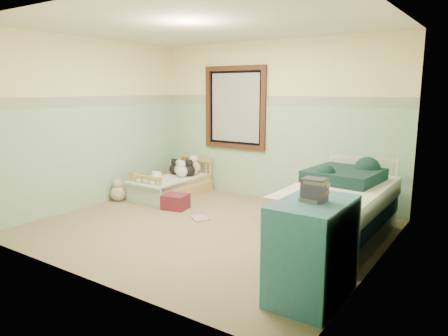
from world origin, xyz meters
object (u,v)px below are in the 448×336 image
Objects in this scene: twin_bed_frame at (337,232)px; dresser at (312,250)px; toddler_bed_frame at (173,190)px; red_pillow at (175,202)px; plush_floor_tan at (118,193)px; floor_book at (200,218)px; plush_floor_cream at (157,187)px.

twin_bed_frame is 2.17× the size of dresser.
red_pillow is at bearing -46.55° from toddler_bed_frame.
red_pillow is (1.05, 0.17, -0.01)m from plush_floor_tan.
dresser reaches higher than red_pillow.
floor_book is (-2.11, 1.20, -0.41)m from dresser.
toddler_bed_frame is 1.58× the size of dresser.
red_pillow reaches higher than toddler_bed_frame.
plush_floor_cream is 0.15× the size of twin_bed_frame.
dresser is at bearing -18.06° from plush_floor_tan.
plush_floor_cream is 0.79× the size of red_pillow.
red_pillow is (-2.45, -0.04, -0.00)m from twin_bed_frame.
dresser is at bearing -27.85° from plush_floor_cream.
twin_bed_frame is 2.45m from red_pillow.
red_pillow is 1.35× the size of floor_book.
plush_floor_tan is at bearing 161.94° from dresser.
dresser is 3.27× the size of floor_book.
floor_book is at bearing 150.44° from dresser.
plush_floor_cream is 0.93m from red_pillow.
twin_bed_frame is 1.50m from dresser.
floor_book is (-1.84, -0.24, -0.10)m from twin_bed_frame.
floor_book is at bearing -25.20° from plush_floor_cream.
dresser is at bearing -31.25° from toddler_bed_frame.
plush_floor_tan is 0.29× the size of dresser.
plush_floor_tan is at bearing -176.58° from twin_bed_frame.
toddler_bed_frame is at bearing 133.45° from red_pillow.
plush_floor_tan is (-0.49, -0.76, 0.04)m from toddler_bed_frame.
plush_floor_tan is (-0.25, -0.63, -0.02)m from plush_floor_cream.
twin_bed_frame reaches higher than toddler_bed_frame.
toddler_bed_frame is 4.86× the size of plush_floor_cream.
toddler_bed_frame is 0.91m from plush_floor_tan.
floor_book is (1.17, -0.80, -0.07)m from toddler_bed_frame.
dresser reaches higher than plush_floor_cream.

